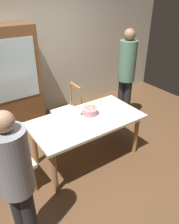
% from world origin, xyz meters
% --- Properties ---
extents(ground, '(6.40, 6.40, 0.00)m').
position_xyz_m(ground, '(0.00, 0.00, 0.00)').
color(ground, brown).
extents(back_wall, '(6.40, 0.10, 2.60)m').
position_xyz_m(back_wall, '(0.00, 1.85, 1.30)').
color(back_wall, beige).
rests_on(back_wall, ground).
extents(dining_table, '(1.65, 0.87, 0.73)m').
position_xyz_m(dining_table, '(0.00, 0.00, 0.64)').
color(dining_table, beige).
rests_on(dining_table, ground).
extents(birthday_cake, '(0.28, 0.28, 0.18)m').
position_xyz_m(birthday_cake, '(0.11, 0.07, 0.78)').
color(birthday_cake, silver).
rests_on(birthday_cake, dining_table).
extents(plate_near_celebrant, '(0.22, 0.22, 0.01)m').
position_xyz_m(plate_near_celebrant, '(-0.45, -0.20, 0.73)').
color(plate_near_celebrant, white).
rests_on(plate_near_celebrant, dining_table).
extents(plate_far_side, '(0.22, 0.22, 0.01)m').
position_xyz_m(plate_far_side, '(-0.08, 0.20, 0.73)').
color(plate_far_side, white).
rests_on(plate_far_side, dining_table).
extents(fork_near_celebrant, '(0.18, 0.04, 0.01)m').
position_xyz_m(fork_near_celebrant, '(-0.61, -0.21, 0.73)').
color(fork_near_celebrant, silver).
rests_on(fork_near_celebrant, dining_table).
extents(fork_far_side, '(0.18, 0.04, 0.01)m').
position_xyz_m(fork_far_side, '(-0.24, 0.21, 0.73)').
color(fork_far_side, silver).
rests_on(fork_far_side, dining_table).
extents(chair_spindle_back, '(0.44, 0.44, 0.95)m').
position_xyz_m(chair_spindle_back, '(0.09, 0.76, 0.46)').
color(chair_spindle_back, beige).
rests_on(chair_spindle_back, ground).
extents(chair_upholstered, '(0.46, 0.46, 0.95)m').
position_xyz_m(chair_upholstered, '(-1.22, -0.02, 0.53)').
color(chair_upholstered, beige).
rests_on(chair_upholstered, ground).
extents(person_celebrant, '(0.32, 0.32, 1.61)m').
position_xyz_m(person_celebrant, '(-1.27, -0.76, 0.92)').
color(person_celebrant, '#262328').
rests_on(person_celebrant, ground).
extents(person_guest, '(0.32, 0.32, 1.81)m').
position_xyz_m(person_guest, '(1.27, 0.56, 1.04)').
color(person_guest, '#262328').
rests_on(person_guest, ground).
extents(china_cabinet, '(1.10, 0.45, 1.90)m').
position_xyz_m(china_cabinet, '(-0.65, 1.56, 0.95)').
color(china_cabinet, brown).
rests_on(china_cabinet, ground).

